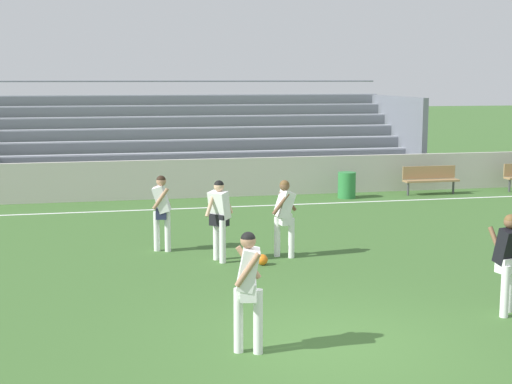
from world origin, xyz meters
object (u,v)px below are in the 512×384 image
at_px(bleacher_stand, 177,138).
at_px(player_white_on_ball, 248,281).
at_px(player_white_challenging, 284,212).
at_px(player_dark_wide_left, 509,256).
at_px(bench_near_bin, 430,177).
at_px(player_white_trailing_run, 162,207).
at_px(player_white_pressing_high, 219,213).
at_px(soccer_ball, 262,260).
at_px(trash_bin, 347,185).

distance_m(bleacher_stand, player_white_on_ball, 16.76).
xyz_separation_m(player_white_challenging, player_dark_wide_left, (2.51, -4.39, -0.01)).
distance_m(bench_near_bin, player_white_trailing_run, 10.93).
bearing_deg(player_dark_wide_left, player_white_pressing_high, 131.95).
bearing_deg(soccer_ball, player_dark_wide_left, -51.09).
height_order(trash_bin, player_white_pressing_high, player_white_pressing_high).
distance_m(player_dark_wide_left, player_white_on_ball, 4.39).
bearing_deg(player_white_trailing_run, soccer_ball, -41.27).
height_order(trash_bin, soccer_ball, trash_bin).
bearing_deg(bench_near_bin, player_white_challenging, -132.95).
relative_size(player_white_trailing_run, player_white_on_ball, 0.98).
distance_m(trash_bin, player_white_challenging, 7.97).
distance_m(bleacher_stand, player_white_pressing_high, 11.68).
bearing_deg(trash_bin, bleacher_stand, 136.10).
relative_size(player_white_pressing_high, player_white_challenging, 1.03).
bearing_deg(player_white_trailing_run, bench_near_bin, 33.73).
bearing_deg(player_white_challenging, player_white_pressing_high, -177.18).
bearing_deg(player_white_pressing_high, player_white_trailing_run, 133.02).
relative_size(bleacher_stand, soccer_ball, 76.17).
height_order(player_white_challenging, player_white_trailing_run, player_white_trailing_run).
xyz_separation_m(player_white_pressing_high, player_white_on_ball, (-0.44, -5.08, 0.01)).
distance_m(player_white_pressing_high, player_white_trailing_run, 1.56).
distance_m(player_white_trailing_run, player_dark_wide_left, 7.37).
bearing_deg(soccer_ball, trash_bin, 59.87).
distance_m(player_white_challenging, player_white_on_ball, 5.45).
height_order(bench_near_bin, soccer_ball, bench_near_bin).
bearing_deg(player_white_challenging, bench_near_bin, 47.05).
relative_size(bench_near_bin, soccer_ball, 8.18).
bearing_deg(player_dark_wide_left, player_white_on_ball, -170.10).
height_order(trash_bin, player_white_on_ball, player_white_on_ball).
height_order(player_white_pressing_high, player_dark_wide_left, player_white_pressing_high).
bearing_deg(player_white_pressing_high, bench_near_bin, 41.92).
distance_m(player_white_trailing_run, player_white_on_ball, 6.24).
distance_m(bench_near_bin, player_white_challenging, 9.76).
distance_m(player_white_pressing_high, player_dark_wide_left, 5.81).
bearing_deg(player_white_pressing_high, bleacher_stand, 88.10).
height_order(bleacher_stand, player_white_pressing_high, bleacher_stand).
bearing_deg(player_dark_wide_left, bleacher_stand, 102.35).
relative_size(bench_near_bin, player_dark_wide_left, 1.12).
xyz_separation_m(player_white_pressing_high, player_white_trailing_run, (-1.06, 1.14, -0.02)).
bearing_deg(soccer_ball, player_white_on_ball, -104.93).
bearing_deg(trash_bin, player_white_challenging, -118.44).
bearing_deg(player_white_on_ball, soccer_ball, 75.07).
xyz_separation_m(player_white_challenging, soccer_ball, (-0.59, -0.55, -0.85)).
height_order(bench_near_bin, player_white_challenging, player_white_challenging).
distance_m(trash_bin, soccer_ball, 8.73).
relative_size(bench_near_bin, player_white_trailing_run, 1.09).
relative_size(player_white_on_ball, soccer_ball, 7.66).
bearing_deg(player_dark_wide_left, trash_bin, 83.58).
relative_size(player_white_challenging, player_white_trailing_run, 0.99).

